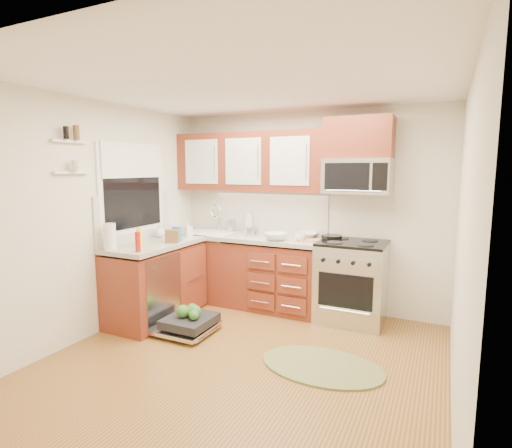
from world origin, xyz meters
The scene contains 38 objects.
floor centered at (0.00, 0.00, 0.00)m, with size 3.50×3.50×0.00m, color brown.
ceiling centered at (0.00, 0.00, 2.50)m, with size 3.50×3.50×0.00m, color white.
wall_back centered at (0.00, 1.75, 1.25)m, with size 3.50×0.04×2.50m, color beige.
wall_front centered at (0.00, -1.75, 1.25)m, with size 3.50×0.04×2.50m, color beige.
wall_left centered at (-1.75, 0.00, 1.25)m, with size 0.04×3.50×2.50m, color beige.
wall_right centered at (1.75, 0.00, 1.25)m, with size 0.04×3.50×2.50m, color beige.
base_cabinet_back centered at (-0.73, 1.45, 0.42)m, with size 2.05×0.60×0.85m, color maroon.
base_cabinet_left centered at (-1.45, 0.52, 0.42)m, with size 0.60×1.25×0.85m, color maroon.
countertop_back centered at (-0.72, 1.44, 0.90)m, with size 2.07×0.64×0.05m, color #A4A096.
countertop_left centered at (-1.44, 0.53, 0.90)m, with size 0.64×1.27×0.05m, color #A4A096.
backsplash_back centered at (-0.73, 1.74, 1.21)m, with size 2.05×0.02×0.57m, color beige.
backsplash_left centered at (-1.74, 0.52, 1.21)m, with size 0.02×1.25×0.57m, color beige.
upper_cabinets centered at (-0.73, 1.57, 1.88)m, with size 2.05×0.35×0.75m, color maroon, non-canonical shape.
cabinet_over_mw centered at (0.68, 1.57, 2.13)m, with size 0.76×0.35×0.47m, color maroon.
range centered at (0.68, 1.43, 0.47)m, with size 0.76×0.64×0.95m, color silver, non-canonical shape.
microwave centered at (0.68, 1.55, 1.70)m, with size 0.76×0.38×0.40m, color silver, non-canonical shape.
sink centered at (-1.25, 1.42, 0.80)m, with size 0.62×0.50×0.26m, color white, non-canonical shape.
dishwasher centered at (-0.86, 0.30, 0.10)m, with size 0.70×0.60×0.20m, color silver, non-canonical shape.
window centered at (-1.74, 0.50, 1.55)m, with size 0.03×1.05×1.05m, color white, non-canonical shape.
window_blind centered at (-1.71, 0.50, 1.88)m, with size 0.02×0.96×0.40m, color white.
shelf_upper centered at (-1.72, -0.35, 2.05)m, with size 0.04×0.40×0.03m, color white.
shelf_lower centered at (-1.72, -0.35, 1.75)m, with size 0.04×0.40×0.03m, color white.
rug centered at (0.69, 0.19, 0.01)m, with size 1.12×0.73×0.02m, color olive, non-canonical shape.
skillet centered at (0.41, 1.51, 0.97)m, with size 0.24×0.24×0.05m, color black.
stock_pot centered at (-0.62, 1.42, 0.98)m, with size 0.20×0.20×0.12m, color silver.
cutting_board centered at (0.18, 1.39, 0.93)m, with size 0.26×0.17×0.02m, color tan.
canister centered at (-1.00, 1.57, 1.02)m, with size 0.11×0.11×0.18m, color silver.
paper_towel_roll centered at (-1.60, -0.02, 1.07)m, with size 0.13×0.13×0.28m, color white.
mustard_bottle centered at (-1.44, 0.25, 1.03)m, with size 0.07×0.07×0.21m, color yellow.
red_bottle centered at (-1.25, 0.02, 1.03)m, with size 0.06×0.06×0.21m, color #BA120F.
wooden_box centered at (-1.25, 0.60, 1.00)m, with size 0.15×0.11×0.15m, color brown.
blue_carton centered at (-1.25, 0.70, 1.01)m, with size 0.11×0.07×0.18m, color teal.
bowl_a centered at (0.06, 1.60, 0.96)m, with size 0.27×0.27×0.07m, color #999999.
bowl_b centered at (-0.21, 1.26, 0.97)m, with size 0.29×0.29×0.09m, color #999999.
cup centered at (0.07, 1.34, 0.98)m, with size 0.13×0.13×0.10m, color #999999.
soap_bottle_a centered at (-0.79, 1.68, 1.08)m, with size 0.12×0.12×0.31m, color #999999.
soap_bottle_b centered at (-1.34, 1.05, 1.02)m, with size 0.08×0.09×0.19m, color #999999.
soap_bottle_c centered at (-1.62, 0.82, 1.00)m, with size 0.12×0.12×0.16m, color #999999.
Camera 1 is at (1.62, -3.13, 1.79)m, focal length 28.00 mm.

